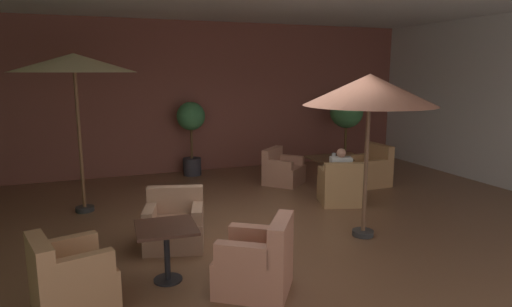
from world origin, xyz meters
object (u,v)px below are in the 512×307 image
Objects in this scene: armchair_front_left_north at (282,171)px; cafe_table_front_right at (166,238)px; armchair_front_left_east at (340,187)px; armchair_front_left_south at (369,170)px; armchair_front_right_east at (175,225)px; iced_drink_cup at (334,156)px; cafe_table_front_left at (328,163)px; armchair_front_right_south at (70,281)px; patio_umbrella_tall_red at (370,91)px; patio_umbrella_center_beige at (74,64)px; potted_tree_left_corner at (191,127)px; potted_tree_mid_left at (346,117)px; armchair_front_right_north at (257,264)px; patron_blue_shirt at (341,167)px.

armchair_front_left_north reaches higher than cafe_table_front_right.
armchair_front_left_south reaches higher than armchair_front_left_east.
armchair_front_right_east reaches higher than iced_drink_cup.
armchair_front_right_south reaches higher than cafe_table_front_left.
armchair_front_right_east is at bearing 75.04° from cafe_table_front_right.
armchair_front_right_south is 0.38× the size of patio_umbrella_tall_red.
armchair_front_right_east is 3.33m from patio_umbrella_center_beige.
potted_tree_left_corner is at bearing 146.71° from armchair_front_left_south.
potted_tree_mid_left is (6.31, 1.57, -1.26)m from patio_umbrella_center_beige.
patio_umbrella_tall_red reaches higher than armchair_front_left_north.
armchair_front_left_north is at bearing 87.64° from patio_umbrella_tall_red.
armchair_front_right_north is 1.15× the size of armchair_front_right_south.
patron_blue_shirt reaches higher than armchair_front_right_south.
potted_tree_mid_left reaches higher than armchair_front_left_east.
cafe_table_front_left is 4.04m from armchair_front_right_east.
iced_drink_cup is (3.90, 2.82, 0.20)m from cafe_table_front_right.
patron_blue_shirt is (0.41, -1.72, 0.42)m from armchair_front_left_north.
patron_blue_shirt is at bearing -107.18° from cafe_table_front_left.
armchair_front_right_north is 9.58× the size of iced_drink_cup.
armchair_front_left_east is 4.04m from cafe_table_front_right.
armchair_front_left_east is 3.97m from potted_tree_left_corner.
armchair_front_left_east is 1.55× the size of patron_blue_shirt.
armchair_front_right_north is 0.60× the size of potted_tree_left_corner.
armchair_front_left_north is 5.77m from armchair_front_right_south.
armchair_front_left_south reaches higher than armchair_front_right_south.
armchair_front_left_north is 0.57× the size of potted_tree_mid_left.
cafe_table_front_right is 1.11m from armchair_front_right_east.
armchair_front_left_south is at bearing 8.60° from iced_drink_cup.
armchair_front_right_north is at bearing -33.88° from cafe_table_front_right.
potted_tree_left_corner is at bearing 122.72° from patron_blue_shirt.
armchair_front_right_north is at bearing -9.60° from armchair_front_right_south.
potted_tree_mid_left is (5.10, 3.68, 1.00)m from armchair_front_right_east.
armchair_front_right_south reaches higher than armchair_front_left_north.
potted_tree_left_corner reaches higher than patron_blue_shirt.
patio_umbrella_center_beige is 24.91× the size of iced_drink_cup.
patio_umbrella_tall_red is (4.05, 0.69, 1.85)m from armchair_front_right_south.
armchair_front_left_south is 6.77m from armchair_front_right_south.
armchair_front_left_south is at bearing 37.27° from armchair_front_left_east.
cafe_table_front_left is 5.85m from armchair_front_right_south.
patron_blue_shirt is (3.55, 1.98, 0.17)m from cafe_table_front_right.
cafe_table_front_right is 0.74× the size of armchair_front_right_east.
patio_umbrella_center_beige is (-3.94, 2.75, 0.39)m from patio_umbrella_tall_red.
armchair_front_right_north is at bearing -117.44° from armchair_front_left_north.
patron_blue_shirt is (0.01, 0.03, 0.39)m from armchair_front_left_east.
potted_tree_left_corner is 15.85× the size of iced_drink_cup.
cafe_table_front_left is at bearing 115.73° from iced_drink_cup.
potted_tree_left_corner reaches higher than armchair_front_right_south.
armchair_front_left_south is 5.73m from cafe_table_front_right.
iced_drink_cup is (4.94, 3.10, 0.42)m from armchair_front_right_south.
potted_tree_mid_left is at bearing 52.23° from iced_drink_cup.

